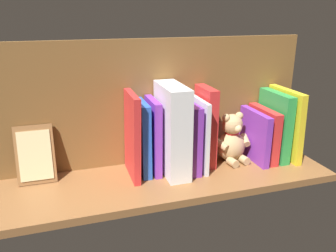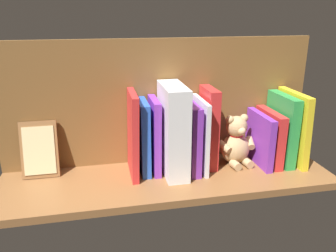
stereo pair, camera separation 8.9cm
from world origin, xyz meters
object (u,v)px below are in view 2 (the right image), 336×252
at_px(book_0, 293,127).
at_px(dictionary_thick_white, 173,130).
at_px(picture_frame_leaning, 39,150).
at_px(teddy_bear, 236,142).

height_order(book_0, dictionary_thick_white, dictionary_thick_white).
xyz_separation_m(book_0, picture_frame_leaning, (0.78, -0.06, -0.03)).
height_order(book_0, teddy_bear, book_0).
bearing_deg(teddy_bear, picture_frame_leaning, -12.48).
distance_m(book_0, dictionary_thick_white, 0.39).
relative_size(teddy_bear, picture_frame_leaning, 0.98).
height_order(teddy_bear, picture_frame_leaning, picture_frame_leaning).
bearing_deg(picture_frame_leaning, teddy_bear, 176.37).
xyz_separation_m(teddy_bear, dictionary_thick_white, (0.21, 0.02, 0.06)).
xyz_separation_m(teddy_bear, picture_frame_leaning, (0.60, -0.04, 0.01)).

